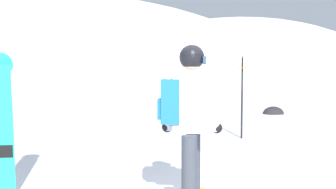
# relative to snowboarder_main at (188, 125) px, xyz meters

# --- Properties ---
(ridge_peak_main) EXTENTS (36.27, 32.64, 13.18)m
(ridge_peak_main) POSITION_rel_snowboarder_main_xyz_m (-4.31, 31.73, -0.92)
(ridge_peak_main) COLOR white
(ridge_peak_main) RESTS_ON ground
(ridge_peak_far) EXTENTS (27.94, 25.15, 12.06)m
(ridge_peak_far) POSITION_rel_snowboarder_main_xyz_m (14.10, 39.91, -0.92)
(ridge_peak_far) COLOR white
(ridge_peak_far) RESTS_ON ground
(snowboarder_main) EXTENTS (0.75, 1.77, 1.71)m
(snowboarder_main) POSITION_rel_snowboarder_main_xyz_m (0.00, 0.00, 0.00)
(snowboarder_main) COLOR yellow
(snowboarder_main) RESTS_ON ground
(spare_snowboard) EXTENTS (0.28, 0.20, 1.65)m
(spare_snowboard) POSITION_rel_snowboarder_main_xyz_m (-1.97, 0.91, -0.08)
(spare_snowboard) COLOR #23B7A3
(spare_snowboard) RESTS_ON ground
(piste_marker_near) EXTENTS (0.20, 0.20, 1.69)m
(piste_marker_near) POSITION_rel_snowboarder_main_xyz_m (2.03, 4.24, 0.05)
(piste_marker_near) COLOR black
(piste_marker_near) RESTS_ON ground
(rock_dark) EXTENTS (0.63, 0.53, 0.44)m
(rock_dark) POSITION_rel_snowboarder_main_xyz_m (4.36, 8.14, -0.92)
(rock_dark) COLOR #282628
(rock_dark) RESTS_ON ground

